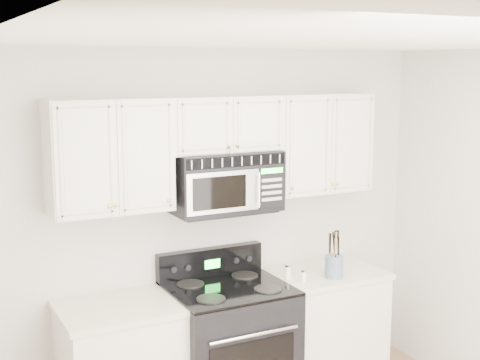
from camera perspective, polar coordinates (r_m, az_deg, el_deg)
room at (r=3.56m, az=9.77°, el=-9.77°), size 3.51×3.51×2.61m
base_cabinet_right at (r=5.40m, az=7.07°, el=-12.70°), size 0.86×0.65×0.92m
range at (r=4.95m, az=-0.98°, el=-14.03°), size 0.83×0.75×1.14m
upper_cabinets at (r=4.75m, az=-1.58°, el=3.13°), size 2.44×0.37×0.75m
microwave at (r=4.76m, az=-1.29°, el=-0.13°), size 0.77×0.44×0.43m
utensil_crock at (r=5.05m, az=8.03°, el=-7.20°), size 0.13×0.13×0.36m
shaker_salt at (r=4.94m, az=5.45°, el=-8.13°), size 0.04×0.04×0.09m
shaker_pepper at (r=5.01m, az=4.11°, el=-7.78°), size 0.04×0.04×0.11m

